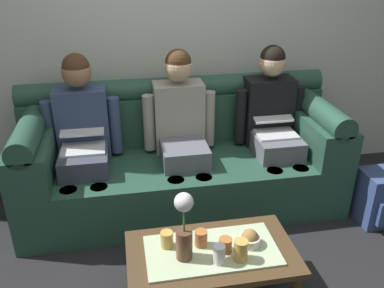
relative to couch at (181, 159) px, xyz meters
The scene contains 14 objects.
back_wall_patterned 1.20m from the couch, 90.00° to the left, with size 6.00×0.12×2.90m, color silver.
couch is the anchor object (origin of this frame).
person_left 0.78m from the couch, behind, with size 0.56×0.67×1.22m.
person_middle 0.29m from the couch, 90.00° to the right, with size 0.56×0.67×1.22m.
person_right 0.78m from the couch, ahead, with size 0.56×0.67×1.22m.
coffee_table 1.08m from the couch, 90.00° to the right, with size 0.95×0.53×0.36m.
flower_vase 1.14m from the couch, 98.24° to the right, with size 0.10×0.10×0.41m.
snack_bowl 1.09m from the couch, 78.40° to the right, with size 0.12×0.12×0.10m.
cup_near_left 1.03m from the couch, 103.55° to the right, with size 0.07×0.07×0.10m, color gold.
cup_near_right 1.19m from the couch, 89.31° to the right, with size 0.06×0.06×0.11m, color silver.
cup_far_center 1.19m from the couch, 83.56° to the right, with size 0.08×0.08×0.12m, color gold.
cup_far_left 1.03m from the couch, 92.89° to the right, with size 0.07×0.07×0.10m, color #B26633.
cup_far_right 1.11m from the couch, 86.34° to the right, with size 0.07×0.07×0.08m, color #B26633.
backpack_right 1.52m from the couch, 21.80° to the right, with size 0.30×0.31×0.41m.
Camera 1 is at (-0.43, -1.66, 1.88)m, focal length 38.31 mm.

